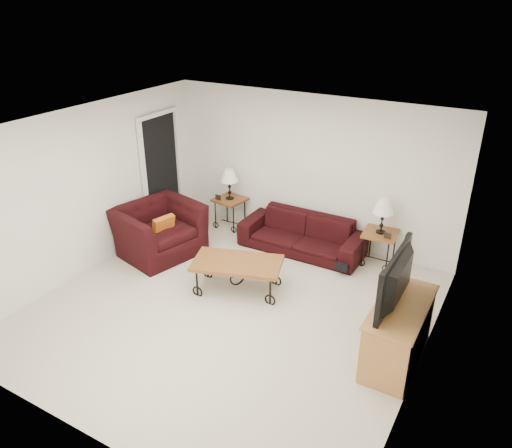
{
  "coord_description": "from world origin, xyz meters",
  "views": [
    {
      "loc": [
        3.13,
        -4.75,
        3.99
      ],
      "look_at": [
        0.0,
        0.7,
        1.0
      ],
      "focal_mm": 35.05,
      "sensor_mm": 36.0,
      "label": 1
    }
  ],
  "objects": [
    {
      "name": "ground",
      "position": [
        0.0,
        0.0,
        0.0
      ],
      "size": [
        5.0,
        5.0,
        0.0
      ],
      "primitive_type": "plane",
      "color": "beige",
      "rests_on": "ground"
    },
    {
      "name": "wall_back",
      "position": [
        0.0,
        2.5,
        1.25
      ],
      "size": [
        5.0,
        0.02,
        2.5
      ],
      "primitive_type": "cube",
      "color": "white",
      "rests_on": "ground"
    },
    {
      "name": "wall_front",
      "position": [
        0.0,
        -2.5,
        1.25
      ],
      "size": [
        5.0,
        0.02,
        2.5
      ],
      "primitive_type": "cube",
      "color": "white",
      "rests_on": "ground"
    },
    {
      "name": "wall_left",
      "position": [
        -2.5,
        0.0,
        1.25
      ],
      "size": [
        0.02,
        5.0,
        2.5
      ],
      "primitive_type": "cube",
      "color": "white",
      "rests_on": "ground"
    },
    {
      "name": "wall_right",
      "position": [
        2.5,
        0.0,
        1.25
      ],
      "size": [
        0.02,
        5.0,
        2.5
      ],
      "primitive_type": "cube",
      "color": "white",
      "rests_on": "ground"
    },
    {
      "name": "ceiling",
      "position": [
        0.0,
        0.0,
        2.5
      ],
      "size": [
        5.0,
        5.0,
        0.0
      ],
      "primitive_type": "plane",
      "color": "white",
      "rests_on": "wall_back"
    },
    {
      "name": "doorway",
      "position": [
        -2.47,
        1.65,
        1.02
      ],
      "size": [
        0.08,
        0.94,
        2.04
      ],
      "primitive_type": "cube",
      "color": "black",
      "rests_on": "ground"
    },
    {
      "name": "sofa",
      "position": [
        0.12,
        2.02,
        0.3
      ],
      "size": [
        2.05,
        0.8,
        0.6
      ],
      "primitive_type": "imported",
      "color": "black",
      "rests_on": "ground"
    },
    {
      "name": "side_table_left",
      "position": [
        -1.4,
        2.2,
        0.28
      ],
      "size": [
        0.58,
        0.58,
        0.55
      ],
      "primitive_type": "cube",
      "rotation": [
        0.0,
        0.0,
        -0.15
      ],
      "color": "brown",
      "rests_on": "ground"
    },
    {
      "name": "side_table_right",
      "position": [
        1.36,
        2.2,
        0.28
      ],
      "size": [
        0.55,
        0.55,
        0.56
      ],
      "primitive_type": "cube",
      "rotation": [
        0.0,
        0.0,
        0.09
      ],
      "color": "brown",
      "rests_on": "ground"
    },
    {
      "name": "lamp_left",
      "position": [
        -1.4,
        2.2,
        0.83
      ],
      "size": [
        0.36,
        0.36,
        0.55
      ],
      "primitive_type": null,
      "rotation": [
        0.0,
        0.0,
        -0.15
      ],
      "color": "black",
      "rests_on": "side_table_left"
    },
    {
      "name": "lamp_right",
      "position": [
        1.36,
        2.2,
        0.84
      ],
      "size": [
        0.34,
        0.34,
        0.56
      ],
      "primitive_type": null,
      "rotation": [
        0.0,
        0.0,
        0.09
      ],
      "color": "black",
      "rests_on": "side_table_right"
    },
    {
      "name": "photo_frame_left",
      "position": [
        -1.55,
        2.05,
        0.6
      ],
      "size": [
        0.11,
        0.02,
        0.09
      ],
      "primitive_type": "cube",
      "rotation": [
        0.0,
        0.0,
        0.03
      ],
      "color": "black",
      "rests_on": "side_table_left"
    },
    {
      "name": "photo_frame_right",
      "position": [
        1.51,
        2.05,
        0.6
      ],
      "size": [
        0.11,
        0.03,
        0.09
      ],
      "primitive_type": "cube",
      "rotation": [
        0.0,
        0.0,
        -0.12
      ],
      "color": "black",
      "rests_on": "side_table_right"
    },
    {
      "name": "coffee_table",
      "position": [
        -0.17,
        0.46,
        0.23
      ],
      "size": [
        1.4,
        1.04,
        0.47
      ],
      "primitive_type": "cube",
      "rotation": [
        0.0,
        0.0,
        0.32
      ],
      "color": "brown",
      "rests_on": "ground"
    },
    {
      "name": "armchair",
      "position": [
        -1.88,
        0.78,
        0.41
      ],
      "size": [
        1.38,
        1.5,
        0.82
      ],
      "primitive_type": "imported",
      "rotation": [
        0.0,
        0.0,
        1.32
      ],
      "color": "black",
      "rests_on": "ground"
    },
    {
      "name": "throw_pillow",
      "position": [
        -1.72,
        0.73,
        0.52
      ],
      "size": [
        0.19,
        0.38,
        0.37
      ],
      "primitive_type": "cube",
      "rotation": [
        0.0,
        0.0,
        1.32
      ],
      "color": "#BF6518",
      "rests_on": "armchair"
    },
    {
      "name": "tv_stand",
      "position": [
        2.23,
        0.12,
        0.38
      ],
      "size": [
        0.52,
        1.25,
        0.75
      ],
      "primitive_type": "cube",
      "color": "#B97345",
      "rests_on": "ground"
    },
    {
      "name": "television",
      "position": [
        2.21,
        0.12,
        1.07
      ],
      "size": [
        0.15,
        1.12,
        0.65
      ],
      "primitive_type": "imported",
      "rotation": [
        0.0,
        0.0,
        -1.57
      ],
      "color": "black",
      "rests_on": "tv_stand"
    },
    {
      "name": "backpack",
      "position": [
        1.0,
        1.67,
        0.19
      ],
      "size": [
        0.3,
        0.23,
        0.39
      ],
      "primitive_type": "ellipsoid",
      "rotation": [
        0.0,
        0.0,
        -0.01
      ],
      "color": "black",
      "rests_on": "ground"
    }
  ]
}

